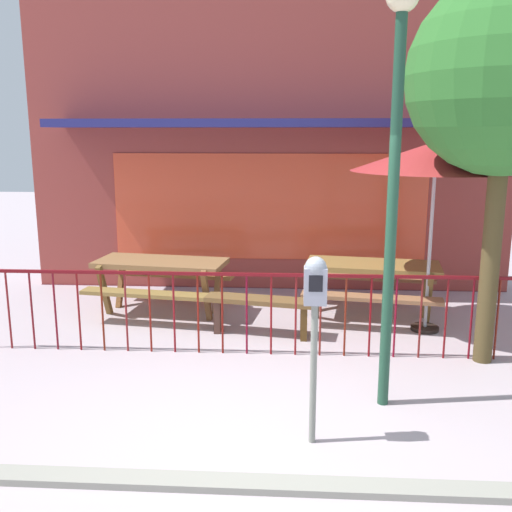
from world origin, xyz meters
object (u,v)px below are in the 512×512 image
Objects in this scene: street_tree at (506,78)px; street_lamp at (396,138)px; parking_meter_far at (315,301)px; picnic_table_left at (161,272)px; patio_umbrella at (436,157)px; patio_bench at (260,308)px; picnic_table_right at (372,275)px.

street_lamp is (-1.28, -1.13, -0.59)m from street_tree.
parking_meter_far is 1.62m from street_lamp.
picnic_table_left is 0.81× the size of patio_umbrella.
picnic_table_right is at bearing 27.14° from patio_bench.
street_lamp is (-0.23, -2.62, 1.86)m from picnic_table_right.
picnic_table_right is 1.80m from patio_umbrella.
parking_meter_far is at bearing -118.50° from patio_umbrella.
street_tree is at bearing -67.62° from patio_umbrella.
street_tree is at bearing 41.41° from street_lamp.
parking_meter_far is 3.29m from street_tree.
picnic_table_left is 0.52× the size of street_lamp.
patio_bench is at bearing 164.15° from street_tree.
picnic_table_right is 0.48× the size of street_tree.
patio_umbrella reaches higher than parking_meter_far.
street_lamp is at bearing -112.09° from patio_umbrella.
street_tree is (1.98, 1.87, 1.85)m from parking_meter_far.
picnic_table_right is (2.93, -0.01, 0.00)m from picnic_table_left.
picnic_table_left and picnic_table_right have the same top height.
picnic_table_left is 3.95m from patio_umbrella.
patio_bench is (1.43, -0.78, -0.26)m from picnic_table_left.
patio_bench is (-1.50, -0.77, -0.26)m from picnic_table_right.
parking_meter_far is at bearing -59.24° from picnic_table_left.
patio_bench is at bearing -172.47° from patio_umbrella.
picnic_table_left is at bearing 135.76° from street_lamp.
patio_bench is 3.80m from street_tree.
street_lamp is (1.27, -1.86, 2.12)m from patio_bench.
picnic_table_right is at bearing 142.74° from patio_umbrella.
patio_umbrella is at bearing -7.89° from picnic_table_left.
patio_bench is at bearing 124.37° from street_lamp.
picnic_table_left is at bearing 159.36° from street_tree.
street_tree reaches higher than patio_bench.
patio_umbrella is at bearing 67.91° from street_lamp.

